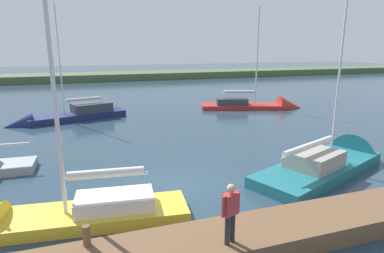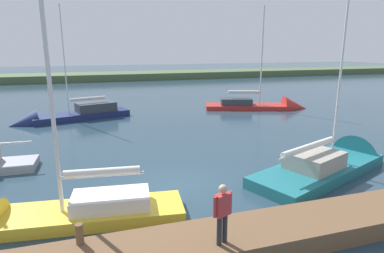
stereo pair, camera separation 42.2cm
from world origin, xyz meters
name	(u,v)px [view 2 (the right image)]	position (x,y,z in m)	size (l,w,h in m)	color
ground_plane	(176,186)	(0.00, 0.00, 0.00)	(200.00, 200.00, 0.00)	#263D4C
far_shoreline	(108,80)	(0.00, -49.20, 0.00)	(180.00, 8.00, 2.40)	#4C603D
dock_pier	(218,243)	(0.00, 4.86, 0.31)	(24.97, 1.92, 0.62)	brown
mooring_post_near	(79,234)	(3.75, 4.19, 0.90)	(0.21, 0.21, 0.57)	brown
sailboat_behind_pier	(339,164)	(-8.31, 0.11, 0.15)	(9.69, 5.84, 11.53)	#1E6B75
sailboat_far_right	(67,119)	(5.21, -15.10, 0.15)	(9.43, 4.62, 10.02)	navy
sailboat_outer_mooring	(266,107)	(-12.83, -14.93, 0.15)	(9.88, 5.26, 10.58)	#B22823
sailboat_far_left	(54,218)	(4.68, 1.71, 0.19)	(7.75, 2.68, 9.13)	gold
person_on_dock	(223,210)	(0.09, 5.32, 1.60)	(0.61, 0.37, 1.70)	#28282D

